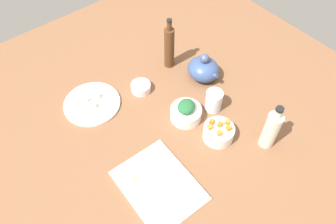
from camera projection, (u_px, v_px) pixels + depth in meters
tabletop at (168, 121)px, 143.05cm from camera, size 190.00×190.00×3.00cm
cutting_board at (159, 185)px, 122.20cm from camera, size 32.80×25.62×1.00cm
plate_tofu at (92, 104)px, 146.37cm from camera, size 25.36×25.36×1.20cm
bowl_greens at (186, 113)px, 140.18cm from camera, size 13.50×13.50×5.66cm
bowl_carrots at (218, 133)px, 133.75cm from camera, size 12.72×12.72×6.19cm
bowl_small_side at (141, 87)px, 150.75cm from camera, size 9.14×9.14×3.73cm
teapot at (203, 69)px, 153.20cm from camera, size 17.00×14.41×14.11cm
bottle_0 at (271, 130)px, 126.75cm from camera, size 6.06×6.06×23.01cm
bottle_1 at (169, 47)px, 153.51cm from camera, size 4.80×4.80×27.01cm
drinking_glass_0 at (214, 101)px, 141.71cm from camera, size 7.40×7.40×10.01cm
carrot_cube_0 at (219, 133)px, 128.78cm from camera, size 2.45×2.45×1.80cm
carrot_cube_1 at (212, 122)px, 132.23cm from camera, size 2.37×2.37×1.80cm
carrot_cube_2 at (210, 127)px, 130.55cm from camera, size 2.25×2.25×1.80cm
carrot_cube_3 at (229, 128)px, 130.27cm from camera, size 2.34×2.34×1.80cm
carrot_cube_4 at (220, 124)px, 131.41cm from camera, size 2.42×2.42×1.80cm
carrot_cube_5 at (227, 122)px, 132.14cm from camera, size 2.46×2.46×1.80cm
chopped_greens_mound at (186, 106)px, 136.37cm from camera, size 10.39×10.88×3.97cm
tofu_cube_0 at (85, 99)px, 145.72cm from camera, size 3.10×3.10×2.20cm
tofu_cube_1 at (97, 96)px, 147.01cm from camera, size 3.11×3.11×2.20cm
tofu_cube_2 at (83, 106)px, 143.27cm from camera, size 2.32×2.32×2.20cm
tofu_cube_3 at (94, 105)px, 143.57cm from camera, size 2.95×2.95×2.20cm
dumpling_0 at (153, 154)px, 128.70cm from camera, size 7.15×6.94×2.25cm
dumpling_1 at (132, 177)px, 122.16cm from camera, size 4.84×4.94×3.02cm
dumpling_2 at (173, 192)px, 118.64cm from camera, size 6.38×6.05×2.86cm
dumpling_3 at (142, 164)px, 125.80cm from camera, size 6.57×6.71×2.41cm
dumpling_4 at (187, 199)px, 117.22cm from camera, size 6.92×7.17×2.14cm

